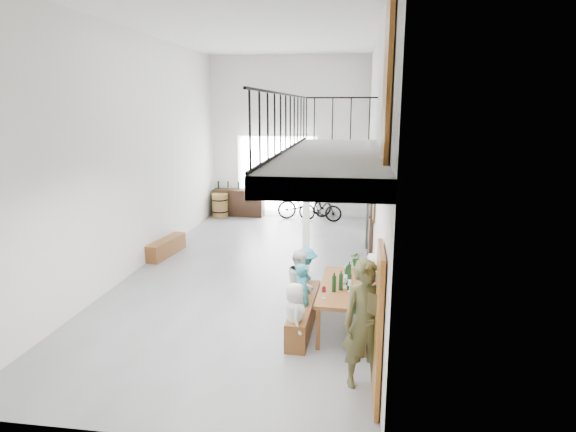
% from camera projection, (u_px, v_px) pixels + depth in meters
% --- Properties ---
extents(floor, '(12.00, 12.00, 0.00)m').
position_uv_depth(floor, '(254.00, 270.00, 11.47)').
color(floor, slate).
rests_on(floor, ground).
extents(room_walls, '(12.00, 12.00, 12.00)m').
position_uv_depth(room_walls, '(251.00, 118.00, 10.68)').
color(room_walls, white).
rests_on(room_walls, ground).
extents(gateway_portal, '(2.80, 0.08, 2.80)m').
position_uv_depth(gateway_portal, '(277.00, 176.00, 16.95)').
color(gateway_portal, white).
rests_on(gateway_portal, ground).
extents(right_wall_decor, '(0.07, 8.28, 5.07)m').
position_uv_depth(right_wall_decor, '(373.00, 220.00, 8.91)').
color(right_wall_decor, '#9B6120').
rests_on(right_wall_decor, ground).
extents(balcony, '(1.52, 5.62, 4.00)m').
position_uv_depth(balcony, '(332.00, 162.00, 7.52)').
color(balcony, silver).
rests_on(balcony, ground).
extents(tasting_table, '(0.87, 1.97, 0.79)m').
position_uv_depth(tasting_table, '(343.00, 290.00, 8.30)').
color(tasting_table, brown).
rests_on(tasting_table, ground).
extents(bench_inner, '(0.41, 2.11, 0.48)m').
position_uv_depth(bench_inner, '(304.00, 313.00, 8.48)').
color(bench_inner, brown).
rests_on(bench_inner, ground).
extents(bench_wall, '(0.29, 2.17, 0.50)m').
position_uv_depth(bench_wall, '(364.00, 314.00, 8.45)').
color(bench_wall, brown).
rests_on(bench_wall, ground).
extents(tableware, '(0.66, 0.98, 0.35)m').
position_uv_depth(tableware, '(344.00, 281.00, 8.10)').
color(tableware, black).
rests_on(tableware, tasting_table).
extents(side_bench, '(0.53, 1.57, 0.43)m').
position_uv_depth(side_bench, '(166.00, 247.00, 12.55)').
color(side_bench, brown).
rests_on(side_bench, ground).
extents(oak_barrel, '(0.57, 0.57, 0.83)m').
position_uv_depth(oak_barrel, '(220.00, 205.00, 16.85)').
color(oak_barrel, olive).
rests_on(oak_barrel, ground).
extents(serving_counter, '(1.80, 0.56, 0.94)m').
position_uv_depth(serving_counter, '(239.00, 203.00, 17.06)').
color(serving_counter, '#311F11').
rests_on(serving_counter, ground).
extents(counter_bottles, '(1.54, 0.18, 0.28)m').
position_uv_depth(counter_bottles, '(238.00, 186.00, 16.93)').
color(counter_bottles, black).
rests_on(counter_bottles, serving_counter).
extents(guest_left_a, '(0.45, 0.60, 1.11)m').
position_uv_depth(guest_left_a, '(295.00, 316.00, 7.63)').
color(guest_left_a, silver).
rests_on(guest_left_a, ground).
extents(guest_left_b, '(0.42, 0.51, 1.20)m').
position_uv_depth(guest_left_b, '(302.00, 297.00, 8.30)').
color(guest_left_b, teal).
rests_on(guest_left_b, ground).
extents(guest_left_c, '(0.53, 0.66, 1.28)m').
position_uv_depth(guest_left_c, '(300.00, 284.00, 8.80)').
color(guest_left_c, silver).
rests_on(guest_left_c, ground).
extents(guest_left_d, '(0.46, 0.78, 1.20)m').
position_uv_depth(guest_left_d, '(306.00, 278.00, 9.22)').
color(guest_left_d, teal).
rests_on(guest_left_d, ground).
extents(guest_right_a, '(0.44, 0.69, 1.09)m').
position_uv_depth(guest_right_a, '(375.00, 314.00, 7.74)').
color(guest_right_a, '#B31E27').
rests_on(guest_right_a, ground).
extents(guest_right_b, '(0.59, 1.00, 1.03)m').
position_uv_depth(guest_right_b, '(380.00, 300.00, 8.35)').
color(guest_right_b, black).
rests_on(guest_right_b, ground).
extents(guest_right_c, '(0.43, 0.62, 1.20)m').
position_uv_depth(guest_right_c, '(374.00, 284.00, 8.87)').
color(guest_right_c, silver).
rests_on(guest_right_c, ground).
extents(host_standing, '(0.75, 0.58, 1.82)m').
position_uv_depth(host_standing, '(366.00, 324.00, 6.54)').
color(host_standing, '#4E4E2C').
rests_on(host_standing, ground).
extents(potted_plant, '(0.34, 0.30, 0.38)m').
position_uv_depth(potted_plant, '(357.00, 259.00, 11.69)').
color(potted_plant, '#185015').
rests_on(potted_plant, ground).
extents(bicycle_near, '(2.02, 1.27, 1.00)m').
position_uv_depth(bicycle_near, '(305.00, 204.00, 16.68)').
color(bicycle_near, black).
rests_on(bicycle_near, ground).
extents(bicycle_far, '(1.54, 0.64, 0.90)m').
position_uv_depth(bicycle_far, '(320.00, 208.00, 16.22)').
color(bicycle_far, black).
rests_on(bicycle_far, ground).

